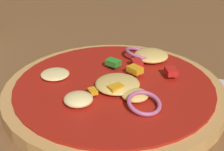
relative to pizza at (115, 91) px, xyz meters
name	(u,v)px	position (x,y,z in m)	size (l,w,h in m)	color
dining_table	(145,120)	(0.03, -0.02, -0.03)	(1.33, 1.07, 0.03)	brown
pizza	(115,91)	(0.00, 0.00, 0.00)	(0.25, 0.25, 0.03)	tan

